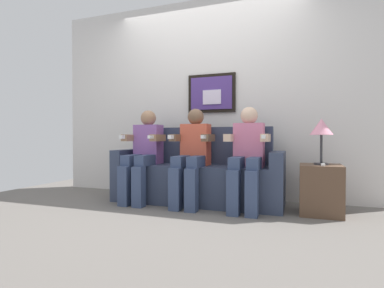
{
  "coord_description": "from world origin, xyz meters",
  "views": [
    {
      "loc": [
        1.14,
        -3.03,
        0.77
      ],
      "look_at": [
        0.0,
        0.15,
        0.7
      ],
      "focal_mm": 27.93,
      "sensor_mm": 36.0,
      "label": 1
    }
  ],
  "objects_px": {
    "side_table_right": "(321,190)",
    "table_lamp": "(321,129)",
    "person_in_middle": "(192,152)",
    "person_on_right": "(247,153)",
    "spare_remote_on_table": "(323,165)",
    "couch": "(197,176)",
    "person_on_left": "(144,151)"
  },
  "relations": [
    {
      "from": "person_on_right",
      "to": "spare_remote_on_table",
      "type": "height_order",
      "value": "person_on_right"
    },
    {
      "from": "person_on_left",
      "to": "table_lamp",
      "type": "height_order",
      "value": "person_on_left"
    },
    {
      "from": "side_table_right",
      "to": "table_lamp",
      "type": "height_order",
      "value": "table_lamp"
    },
    {
      "from": "person_in_middle",
      "to": "spare_remote_on_table",
      "type": "relative_size",
      "value": 8.54
    },
    {
      "from": "side_table_right",
      "to": "spare_remote_on_table",
      "type": "xyz_separation_m",
      "value": [
        0.01,
        -0.09,
        0.26
      ]
    },
    {
      "from": "person_on_right",
      "to": "side_table_right",
      "type": "xyz_separation_m",
      "value": [
        0.73,
        0.06,
        -0.36
      ]
    },
    {
      "from": "person_in_middle",
      "to": "table_lamp",
      "type": "bearing_deg",
      "value": 1.82
    },
    {
      "from": "person_on_left",
      "to": "side_table_right",
      "type": "xyz_separation_m",
      "value": [
        1.97,
        0.06,
        -0.36
      ]
    },
    {
      "from": "person_on_left",
      "to": "side_table_right",
      "type": "height_order",
      "value": "person_on_left"
    },
    {
      "from": "person_in_middle",
      "to": "side_table_right",
      "type": "height_order",
      "value": "person_in_middle"
    },
    {
      "from": "person_on_right",
      "to": "spare_remote_on_table",
      "type": "relative_size",
      "value": 8.54
    },
    {
      "from": "person_in_middle",
      "to": "spare_remote_on_table",
      "type": "height_order",
      "value": "person_in_middle"
    },
    {
      "from": "side_table_right",
      "to": "table_lamp",
      "type": "bearing_deg",
      "value": -84.99
    },
    {
      "from": "couch",
      "to": "side_table_right",
      "type": "distance_m",
      "value": 1.35
    },
    {
      "from": "couch",
      "to": "spare_remote_on_table",
      "type": "distance_m",
      "value": 1.39
    },
    {
      "from": "couch",
      "to": "spare_remote_on_table",
      "type": "height_order",
      "value": "couch"
    },
    {
      "from": "spare_remote_on_table",
      "to": "person_on_left",
      "type": "bearing_deg",
      "value": 179.08
    },
    {
      "from": "side_table_right",
      "to": "couch",
      "type": "bearing_deg",
      "value": 175.5
    },
    {
      "from": "couch",
      "to": "person_in_middle",
      "type": "height_order",
      "value": "person_in_middle"
    },
    {
      "from": "couch",
      "to": "person_in_middle",
      "type": "distance_m",
      "value": 0.34
    },
    {
      "from": "person_on_left",
      "to": "table_lamp",
      "type": "relative_size",
      "value": 2.41
    },
    {
      "from": "table_lamp",
      "to": "spare_remote_on_table",
      "type": "bearing_deg",
      "value": -83.17
    },
    {
      "from": "person_in_middle",
      "to": "person_on_right",
      "type": "relative_size",
      "value": 1.0
    },
    {
      "from": "couch",
      "to": "side_table_right",
      "type": "bearing_deg",
      "value": -4.5
    },
    {
      "from": "person_in_middle",
      "to": "spare_remote_on_table",
      "type": "bearing_deg",
      "value": -1.34
    },
    {
      "from": "couch",
      "to": "person_in_middle",
      "type": "relative_size",
      "value": 1.8
    },
    {
      "from": "person_on_left",
      "to": "spare_remote_on_table",
      "type": "distance_m",
      "value": 1.99
    },
    {
      "from": "person_in_middle",
      "to": "spare_remote_on_table",
      "type": "distance_m",
      "value": 1.36
    },
    {
      "from": "person_on_right",
      "to": "side_table_right",
      "type": "height_order",
      "value": "person_on_right"
    },
    {
      "from": "person_in_middle",
      "to": "side_table_right",
      "type": "relative_size",
      "value": 2.22
    },
    {
      "from": "person_on_left",
      "to": "table_lamp",
      "type": "distance_m",
      "value": 1.99
    },
    {
      "from": "person_on_right",
      "to": "table_lamp",
      "type": "relative_size",
      "value": 2.41
    }
  ]
}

